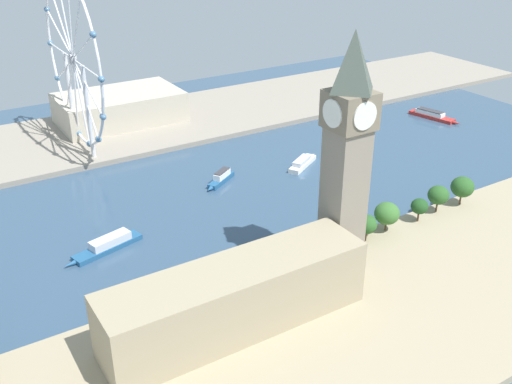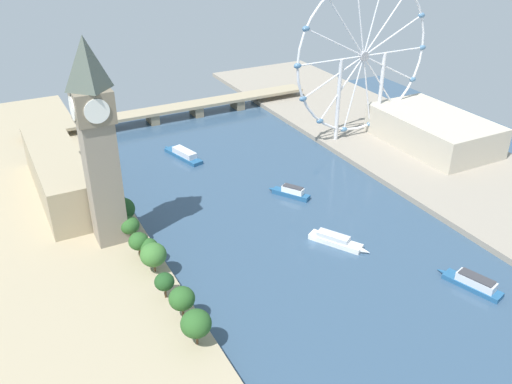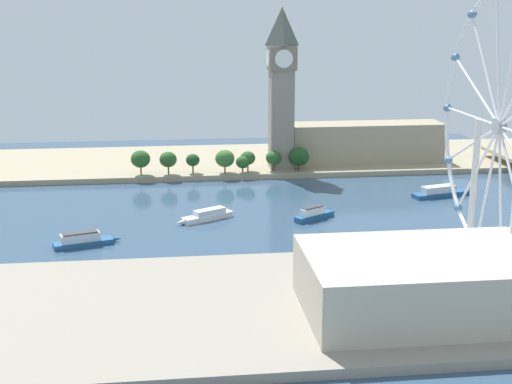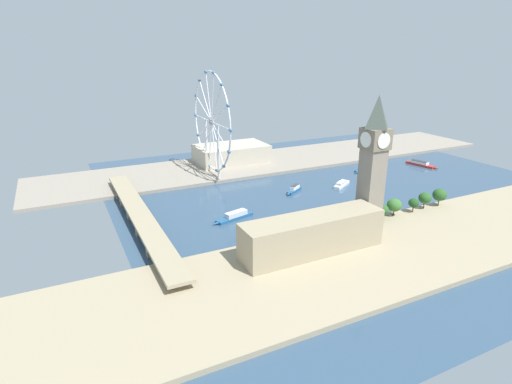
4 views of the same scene
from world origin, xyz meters
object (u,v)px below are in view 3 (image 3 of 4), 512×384
at_px(tour_boat_0, 83,240).
at_px(tour_boat_3, 207,216).
at_px(tour_boat_2, 441,192).
at_px(clock_tower, 282,86).
at_px(tour_boat_4, 315,214).
at_px(ferris_wheel, 499,129).
at_px(riverside_hall, 429,282).
at_px(parliament_block, 366,142).

relative_size(tour_boat_0, tour_boat_3, 1.01).
height_order(tour_boat_2, tour_boat_3, tour_boat_2).
xyz_separation_m(clock_tower, tour_boat_4, (93.59, 0.93, -47.16)).
relative_size(tour_boat_0, tour_boat_4, 1.24).
height_order(ferris_wheel, riverside_hall, ferris_wheel).
distance_m(clock_tower, tour_boat_0, 161.14).
bearing_deg(tour_boat_3, clock_tower, -148.40).
bearing_deg(tour_boat_3, parliament_block, -165.24).
bearing_deg(tour_boat_4, tour_boat_2, -7.58).
relative_size(parliament_block, ferris_wheel, 0.92).
relative_size(ferris_wheel, tour_boat_0, 3.58).
relative_size(ferris_wheel, tour_boat_3, 3.64).
relative_size(clock_tower, tour_boat_2, 2.53).
height_order(parliament_block, tour_boat_4, parliament_block).
bearing_deg(riverside_hall, parliament_block, 169.69).
xyz_separation_m(clock_tower, tour_boat_0, (118.84, -98.09, -47.12)).
xyz_separation_m(tour_boat_2, tour_boat_4, (32.13, -70.93, 0.18)).
bearing_deg(ferris_wheel, tour_boat_4, -148.90).
distance_m(clock_tower, tour_boat_3, 111.16).
bearing_deg(riverside_hall, tour_boat_3, -151.74).
height_order(tour_boat_0, tour_boat_2, tour_boat_0).
xyz_separation_m(tour_boat_3, tour_boat_4, (4.89, 48.08, 0.46)).
bearing_deg(clock_tower, riverside_hall, 3.94).
bearing_deg(riverside_hall, clock_tower, -176.06).
bearing_deg(parliament_block, tour_boat_2, 14.46).
xyz_separation_m(tour_boat_0, tour_boat_2, (-57.39, 169.96, -0.22)).
distance_m(parliament_block, riverside_hall, 217.87).
relative_size(riverside_hall, tour_boat_3, 2.80).
bearing_deg(tour_boat_2, tour_boat_3, 178.34).
height_order(clock_tower, tour_boat_2, clock_tower).
relative_size(parliament_block, tour_boat_3, 3.34).
relative_size(parliament_block, tour_boat_0, 3.30).
height_order(tour_boat_0, tour_boat_4, tour_boat_4).
relative_size(parliament_block, tour_boat_2, 2.54).
distance_m(ferris_wheel, tour_boat_3, 134.81).
height_order(riverside_hall, tour_boat_2, riverside_hall).
bearing_deg(ferris_wheel, tour_boat_3, -130.88).
distance_m(clock_tower, ferris_wheel, 176.89).
bearing_deg(tour_boat_0, tour_boat_3, 13.53).
relative_size(clock_tower, tour_boat_0, 3.29).
bearing_deg(tour_boat_3, riverside_hall, 87.85).
relative_size(tour_boat_2, tour_boat_4, 1.61).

